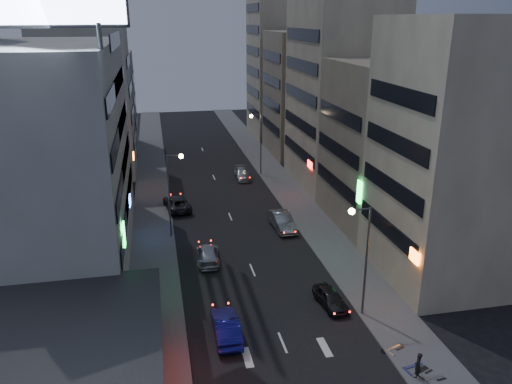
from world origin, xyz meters
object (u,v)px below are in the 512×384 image
object	(u,v)px
parked_car_right_far	(242,174)
person	(418,365)
parked_car_left	(177,203)
parked_car_right_mid	(282,221)
scooter_silver_b	(399,336)
road_car_blue	(226,327)
scooter_black_b	(428,359)
parked_car_right_near	(331,298)
scooter_blue	(422,354)
scooter_silver_a	(442,366)
road_car_silver	(208,254)

from	to	relation	value
parked_car_right_far	person	world-z (taller)	person
parked_car_left	parked_car_right_far	bearing A→B (deg)	-141.34
parked_car_right_mid	scooter_silver_b	world-z (taller)	parked_car_right_mid
parked_car_right_far	scooter_silver_b	size ratio (longest dim) A/B	2.52
road_car_blue	person	size ratio (longest dim) A/B	2.86
scooter_black_b	scooter_silver_b	size ratio (longest dim) A/B	0.93
parked_car_right_mid	scooter_silver_b	distance (m)	19.79
parked_car_right_near	road_car_blue	xyz separation A→B (m)	(-7.94, -2.15, 0.11)
parked_car_right_near	scooter_blue	size ratio (longest dim) A/B	1.87
scooter_silver_a	road_car_silver	bearing A→B (deg)	26.56
parked_car_left	road_car_silver	size ratio (longest dim) A/B	1.16
road_car_silver	scooter_silver_b	distance (m)	17.62
scooter_blue	person	bearing A→B (deg)	131.36
scooter_silver_b	parked_car_right_near	bearing A→B (deg)	6.52
scooter_blue	scooter_silver_b	distance (m)	1.99
parked_car_left	scooter_blue	xyz separation A→B (m)	(13.00, -29.03, 0.00)
parked_car_left	scooter_blue	world-z (taller)	parked_car_left
road_car_silver	parked_car_right_far	bearing A→B (deg)	-103.49
parked_car_right_near	road_car_silver	xyz separation A→B (m)	(-7.91, 8.79, 0.02)
person	scooter_blue	bearing A→B (deg)	-172.64
scooter_black_b	parked_car_right_mid	bearing A→B (deg)	-12.96
road_car_blue	road_car_silver	xyz separation A→B (m)	(0.03, 10.94, -0.09)
person	scooter_blue	size ratio (longest dim) A/B	0.80
parked_car_right_mid	person	distance (m)	22.80
parked_car_right_near	scooter_black_b	size ratio (longest dim) A/B	2.25
scooter_blue	scooter_black_b	distance (m)	0.49
parked_car_left	person	bearing A→B (deg)	104.15
parked_car_left	scooter_silver_b	distance (m)	29.86
parked_car_right_far	parked_car_left	bearing A→B (deg)	-131.21
scooter_silver_a	parked_car_right_mid	bearing A→B (deg)	1.62
parked_car_right_far	scooter_blue	bearing A→B (deg)	-81.50
parked_car_right_far	scooter_black_b	world-z (taller)	parked_car_right_far
parked_car_right_near	road_car_silver	distance (m)	11.83
parked_car_right_near	parked_car_right_far	distance (m)	31.19
scooter_silver_a	person	bearing A→B (deg)	79.55
person	road_car_blue	bearing A→B (deg)	-75.95
road_car_blue	scooter_silver_a	distance (m)	13.32
scooter_silver_b	person	bearing A→B (deg)	151.40
scooter_blue	scooter_black_b	xyz separation A→B (m)	(0.16, -0.45, -0.10)
road_car_silver	scooter_black_b	xyz separation A→B (m)	(11.24, -16.44, -0.03)
road_car_silver	scooter_black_b	size ratio (longest dim) A/B	2.73
road_car_silver	road_car_blue	bearing A→B (deg)	93.71
parked_car_right_far	road_car_blue	size ratio (longest dim) A/B	0.98
scooter_silver_a	scooter_silver_b	xyz separation A→B (m)	(-1.11, 3.15, 0.01)
scooter_black_b	scooter_silver_b	bearing A→B (deg)	-6.76
road_car_blue	road_car_silver	distance (m)	10.94
parked_car_right_far	scooter_silver_a	size ratio (longest dim) A/B	2.59
parked_car_right_mid	scooter_black_b	size ratio (longest dim) A/B	2.94
parked_car_right_near	scooter_black_b	world-z (taller)	parked_car_right_near
road_car_silver	scooter_silver_b	xyz separation A→B (m)	(10.62, -14.06, 0.01)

